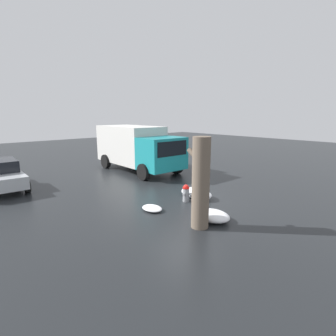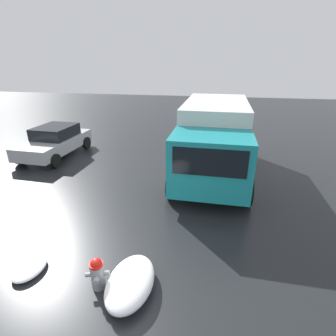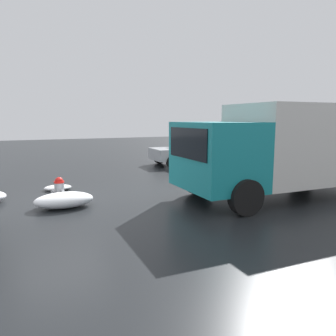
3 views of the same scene
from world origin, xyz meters
TOP-DOWN VIEW (x-y plane):
  - ground_plane at (0.00, 0.00)m, footprint 60.00×60.00m
  - fire_hydrant at (-0.00, -0.00)m, footprint 0.38×0.47m
  - delivery_truck at (6.35, -2.10)m, footprint 6.47×2.82m
  - parked_car at (7.09, 5.30)m, footprint 3.96×2.08m
  - snow_pile_curbside at (0.13, 1.67)m, footprint 0.87×0.63m
  - snow_pile_by_tree at (0.04, -0.67)m, footprint 1.53×0.92m

SIDE VIEW (x-z plane):
  - ground_plane at x=0.00m, z-range 0.00..0.00m
  - snow_pile_curbside at x=0.13m, z-range 0.00..0.17m
  - snow_pile_by_tree at x=0.04m, z-range 0.00..0.41m
  - fire_hydrant at x=0.00m, z-range 0.01..0.72m
  - parked_car at x=7.09m, z-range 0.02..1.42m
  - delivery_truck at x=6.35m, z-range 0.14..2.90m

